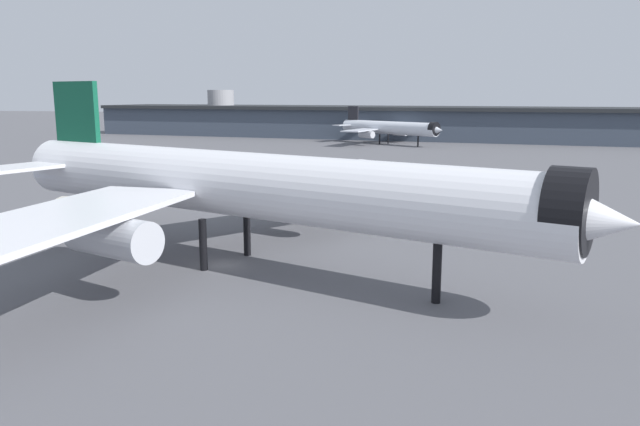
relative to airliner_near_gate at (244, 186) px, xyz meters
name	(u,v)px	position (x,y,z in m)	size (l,w,h in m)	color
ground	(221,265)	(-2.36, -0.37, -7.50)	(900.00, 900.00, 0.00)	#56565B
airliner_near_gate	(244,186)	(0.00, 0.00, 0.00)	(62.50, 55.76, 17.04)	white
airliner_far_taxiway	(388,128)	(-6.95, 143.27, -2.33)	(37.39, 33.53, 11.74)	silver
terminal_building	(413,122)	(-1.77, 170.70, -1.69)	(249.17, 53.58, 17.31)	#3D4756
baggage_cart_trailing	(64,204)	(-33.95, 19.77, -6.53)	(2.43, 2.73, 1.82)	black
traffic_cone_near_nose	(368,201)	(5.38, 35.35, -7.15)	(0.55, 0.55, 0.69)	#F2600C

